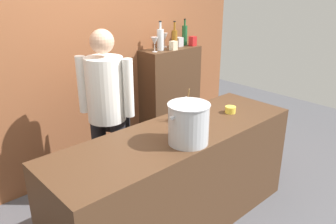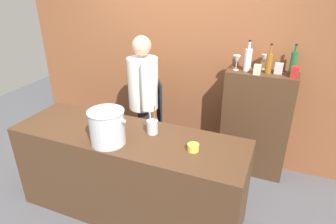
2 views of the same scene
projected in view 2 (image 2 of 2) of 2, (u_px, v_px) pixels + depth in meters
The scene contains 16 objects.
ground_plane at pixel (132, 209), 3.08m from camera, with size 8.00×8.00×0.00m, color #4C4C51.
brick_back_panel at pixel (181, 40), 3.61m from camera, with size 4.40×0.10×3.00m, color brown.
prep_counter at pixel (130, 174), 2.89m from camera, with size 2.23×0.70×0.90m, color #472D1C.
bar_cabinet at pixel (255, 124), 3.45m from camera, with size 0.76×0.32×1.28m, color #472D1C.
chef at pixel (144, 97), 3.35m from camera, with size 0.41×0.46×1.66m.
stockpot_large at pixel (107, 127), 2.50m from camera, with size 0.37×0.31×0.31m.
utensil_crock at pixel (152, 127), 2.69m from camera, with size 0.10×0.10×0.29m.
butter_jar at pixel (193, 147), 2.44m from camera, with size 0.10×0.10×0.06m, color yellow.
wine_bottle_clear at pixel (248, 59), 3.17m from camera, with size 0.08×0.08×0.33m.
wine_bottle_green at pixel (293, 63), 3.06m from camera, with size 0.07×0.07×0.32m.
wine_bottle_amber at pixel (269, 63), 3.09m from camera, with size 0.07×0.07×0.31m.
wine_glass_tall at pixel (264, 59), 3.20m from camera, with size 0.07×0.07×0.17m.
wine_glass_short at pixel (237, 60), 3.19m from camera, with size 0.08×0.08×0.17m.
spice_tin_silver at pixel (279, 68), 3.11m from camera, with size 0.08×0.08×0.11m, color #B2B2B7.
spice_tin_cream at pixel (257, 70), 3.08m from camera, with size 0.07×0.07×0.10m, color beige.
spice_tin_red at pixel (294, 72), 2.98m from camera, with size 0.07×0.07×0.11m, color red.
Camera 2 is at (1.25, -2.02, 2.24)m, focal length 31.25 mm.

